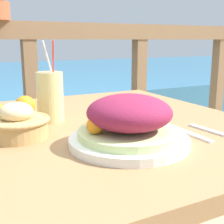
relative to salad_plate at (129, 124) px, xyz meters
The scene contains 8 objects.
patio_table 0.26m from the salad_plate, 85.74° to the left, with size 0.92×0.99×0.73m.
railing_fence 1.05m from the salad_plate, 89.14° to the left, with size 2.80×0.08×1.07m.
salad_plate is the anchor object (origin of this frame).
drink_glass 0.32m from the salad_plate, 107.82° to the left, with size 0.08×0.08×0.25m.
bread_basket 0.29m from the salad_plate, 140.79° to the left, with size 0.17×0.17×0.09m.
fork 0.19m from the salad_plate, ahead, with size 0.02×0.18×0.00m.
knife 0.26m from the salad_plate, ahead, with size 0.03×0.18×0.00m.
orange_near_basket 0.44m from the salad_plate, 110.55° to the left, with size 0.07×0.07×0.07m.
Camera 1 is at (-0.38, -0.82, 0.98)m, focal length 50.00 mm.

